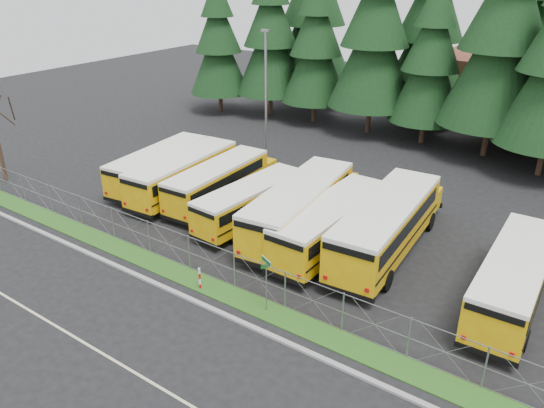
{
  "coord_description": "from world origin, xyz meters",
  "views": [
    {
      "loc": [
        13.26,
        -18.21,
        14.88
      ],
      "look_at": [
        -2.22,
        4.0,
        2.37
      ],
      "focal_mm": 35.0,
      "sensor_mm": 36.0,
      "label": 1
    }
  ],
  "objects": [
    {
      "name": "bus_0",
      "position": [
        -13.57,
        6.57,
        1.36
      ],
      "size": [
        3.53,
        10.56,
        2.72
      ],
      "primitive_type": null,
      "rotation": [
        0.0,
        0.0,
        0.11
      ],
      "color": "orange",
      "rests_on": "ground"
    },
    {
      "name": "bus_1",
      "position": [
        -10.98,
        6.31,
        1.42
      ],
      "size": [
        3.29,
        11.0,
        2.84
      ],
      "primitive_type": null,
      "rotation": [
        0.0,
        0.0,
        0.07
      ],
      "color": "orange",
      "rests_on": "ground"
    },
    {
      "name": "conifer_5",
      "position": [
        3.76,
        26.26,
        9.47
      ],
      "size": [
        8.56,
        8.56,
        18.94
      ],
      "primitive_type": null,
      "color": "black",
      "rests_on": "ground"
    },
    {
      "name": "bus_east",
      "position": [
        10.58,
        5.35,
        1.42
      ],
      "size": [
        2.85,
        10.88,
        2.83
      ],
      "primitive_type": null,
      "rotation": [
        0.0,
        0.0,
        0.03
      ],
      "color": "orange",
      "rests_on": "ground"
    },
    {
      "name": "street_sign",
      "position": [
        1.43,
        -1.69,
        2.03
      ],
      "size": [
        0.77,
        0.51,
        2.81
      ],
      "color": "gray",
      "rests_on": "ground"
    },
    {
      "name": "chainlink_fence",
      "position": [
        0.0,
        -1.0,
        1.0
      ],
      "size": [
        44.0,
        0.1,
        2.0
      ],
      "primitive_type": null,
      "color": "gray",
      "rests_on": "ground"
    },
    {
      "name": "light_standard",
      "position": [
        -10.88,
        15.59,
        5.5
      ],
      "size": [
        0.7,
        0.35,
        10.14
      ],
      "color": "gray",
      "rests_on": "ground"
    },
    {
      "name": "striped_bollard",
      "position": [
        -2.32,
        -2.1,
        0.6
      ],
      "size": [
        0.11,
        0.11,
        1.2
      ],
      "primitive_type": "cylinder",
      "color": "#B20C0C",
      "rests_on": "ground"
    },
    {
      "name": "bus_6",
      "position": [
        3.75,
        6.57,
        1.61
      ],
      "size": [
        3.74,
        12.47,
        3.23
      ],
      "primitive_type": null,
      "rotation": [
        0.0,
        0.0,
        0.07
      ],
      "color": "orange",
      "rests_on": "ground"
    },
    {
      "name": "bus_4",
      "position": [
        -1.44,
        5.97,
        1.57
      ],
      "size": [
        4.16,
        12.18,
        3.13
      ],
      "primitive_type": null,
      "rotation": [
        0.0,
        0.0,
        0.11
      ],
      "color": "orange",
      "rests_on": "ground"
    },
    {
      "name": "conifer_10",
      "position": [
        -16.43,
        31.9,
        9.65
      ],
      "size": [
        8.73,
        8.73,
        19.3
      ],
      "primitive_type": null,
      "color": "black",
      "rests_on": "ground"
    },
    {
      "name": "grass_verge",
      "position": [
        0.0,
        -1.7,
        0.03
      ],
      "size": [
        50.0,
        1.4,
        0.06
      ],
      "primitive_type": "cube",
      "color": "#194814",
      "rests_on": "ground"
    },
    {
      "name": "conifer_2",
      "position": [
        -13.15,
        27.0,
        7.25
      ],
      "size": [
        6.55,
        6.55,
        14.49
      ],
      "primitive_type": null,
      "color": "black",
      "rests_on": "ground"
    },
    {
      "name": "conifer_1",
      "position": [
        -18.32,
        26.83,
        7.77
      ],
      "size": [
        7.02,
        7.02,
        15.53
      ],
      "primitive_type": null,
      "color": "black",
      "rests_on": "ground"
    },
    {
      "name": "conifer_11",
      "position": [
        -4.01,
        32.03,
        8.94
      ],
      "size": [
        8.09,
        8.09,
        17.89
      ],
      "primitive_type": null,
      "color": "black",
      "rests_on": "ground"
    },
    {
      "name": "ground",
      "position": [
        0.0,
        0.0,
        0.0
      ],
      "size": [
        120.0,
        120.0,
        0.0
      ],
      "primitive_type": "plane",
      "color": "black",
      "rests_on": "ground"
    },
    {
      "name": "road_lane_line",
      "position": [
        0.0,
        -8.0,
        0.01
      ],
      "size": [
        50.0,
        0.12,
        0.01
      ],
      "primitive_type": "cube",
      "color": "beige",
      "rests_on": "ground"
    },
    {
      "name": "conifer_0",
      "position": [
        -23.46,
        24.82,
        6.88
      ],
      "size": [
        6.22,
        6.22,
        13.76
      ],
      "primitive_type": null,
      "color": "black",
      "rests_on": "ground"
    },
    {
      "name": "bus_3",
      "position": [
        -4.58,
        5.5,
        1.28
      ],
      "size": [
        2.99,
        9.91,
        2.56
      ],
      "primitive_type": null,
      "rotation": [
        0.0,
        0.0,
        -0.07
      ],
      "color": "orange",
      "rests_on": "ground"
    },
    {
      "name": "bus_2",
      "position": [
        -8.26,
        6.68,
        1.34
      ],
      "size": [
        2.86,
        10.29,
        2.67
      ],
      "primitive_type": null,
      "rotation": [
        0.0,
        0.0,
        0.04
      ],
      "color": "orange",
      "rests_on": "ground"
    },
    {
      "name": "conifer_4",
      "position": [
        -1.74,
        26.62,
        7.05
      ],
      "size": [
        6.37,
        6.37,
        14.1
      ],
      "primitive_type": null,
      "color": "black",
      "rests_on": "ground"
    },
    {
      "name": "curb",
      "position": [
        0.0,
        -3.1,
        0.06
      ],
      "size": [
        50.0,
        0.25,
        0.12
      ],
      "primitive_type": "cube",
      "color": "gray",
      "rests_on": "ground"
    },
    {
      "name": "conifer_3",
      "position": [
        -7.08,
        26.86,
        8.75
      ],
      "size": [
        7.91,
        7.91,
        17.49
      ],
      "primitive_type": null,
      "color": "black",
      "rests_on": "ground"
    },
    {
      "name": "bus_5",
      "position": [
        1.04,
        5.42,
        1.43
      ],
      "size": [
        2.74,
        10.98,
        2.87
      ],
      "primitive_type": null,
      "rotation": [
        0.0,
        0.0,
        -0.01
      ],
      "color": "orange",
      "rests_on": "ground"
    }
  ]
}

